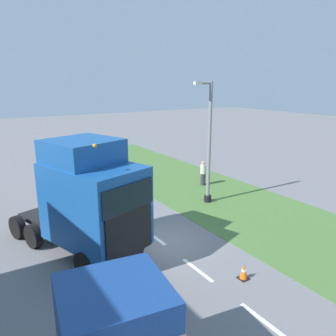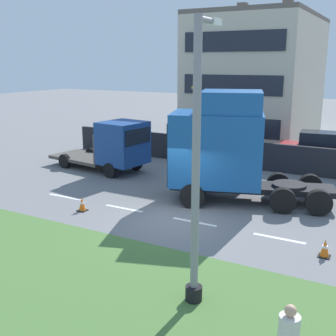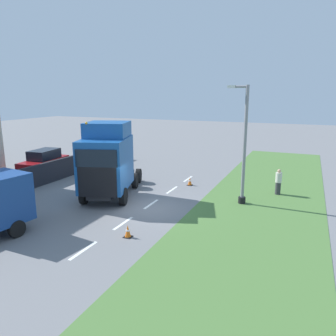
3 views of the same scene
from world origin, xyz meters
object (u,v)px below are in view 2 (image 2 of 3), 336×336
lorry_cab (223,147)px  traffic_cone_trailing (82,204)px  flatbed_truck (117,146)px  traffic_cone_lead (325,248)px  parked_car (320,151)px  lamp_post (197,184)px

lorry_cab → traffic_cone_trailing: 6.32m
flatbed_truck → traffic_cone_lead: size_ratio=10.73×
flatbed_truck → traffic_cone_trailing: 6.29m
flatbed_truck → traffic_cone_lead: bearing=73.0°
flatbed_truck → traffic_cone_trailing: flatbed_truck is taller
lorry_cab → parked_car: lorry_cab is taller
flatbed_truck → lorry_cab: bearing=83.3°
lorry_cab → traffic_cone_trailing: (-3.96, 4.47, -2.09)m
lorry_cab → traffic_cone_trailing: size_ratio=12.35×
parked_car → lamp_post: size_ratio=0.66×
lamp_post → flatbed_truck: bearing=43.7°
flatbed_truck → traffic_cone_trailing: (-5.72, -2.30, -1.20)m
traffic_cone_lead → traffic_cone_trailing: same height
traffic_cone_trailing → lorry_cab: bearing=-48.5°
traffic_cone_lead → parked_car: bearing=10.2°
parked_car → lamp_post: bearing=171.9°
lamp_post → traffic_cone_lead: 5.58m
lamp_post → traffic_cone_lead: lamp_post is taller
flatbed_truck → lamp_post: lamp_post is taller
flatbed_truck → traffic_cone_lead: (-5.40, -11.61, -1.20)m
flatbed_truck → traffic_cone_trailing: size_ratio=10.73×
parked_car → flatbed_truck: bearing=115.8°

